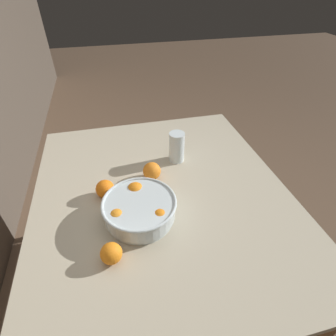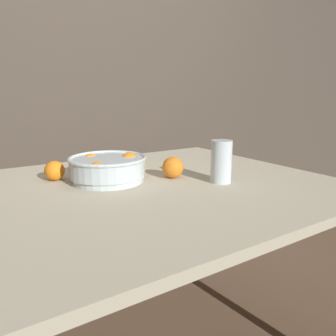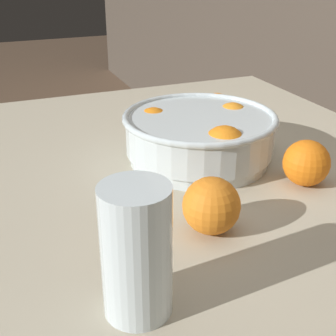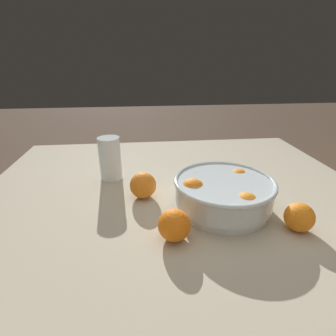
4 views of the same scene
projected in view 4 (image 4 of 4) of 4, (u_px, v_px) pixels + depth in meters
dining_table at (176, 210)px, 0.90m from camera, size 1.29×1.11×0.77m
fruit_bowl at (223, 193)px, 0.75m from camera, size 0.29×0.29×0.10m
juice_glass at (110, 161)px, 0.93m from camera, size 0.08×0.08×0.16m
orange_loose_near_bowl at (299, 217)px, 0.67m from camera, size 0.07×0.07×0.07m
orange_loose_front at (143, 185)px, 0.82m from camera, size 0.08×0.08×0.08m
orange_loose_aside at (174, 225)px, 0.63m from camera, size 0.08×0.08×0.08m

